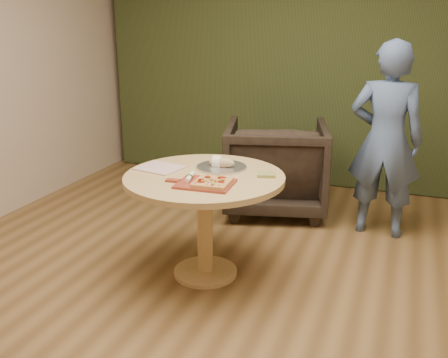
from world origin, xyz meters
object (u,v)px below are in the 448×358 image
flatbread_pizza (212,182)px  bread_roll (220,162)px  pedestal_table (205,195)px  cutlery_roll (190,177)px  person_standing (385,141)px  pizza_paddle (204,184)px  armchair (276,162)px  serving_tray (222,167)px

flatbread_pizza → bread_roll: bread_roll is taller
pedestal_table → flatbread_pizza: bearing=-55.5°
flatbread_pizza → pedestal_table: bearing=124.5°
flatbread_pizza → cutlery_roll: bearing=165.9°
person_standing → pizza_paddle: bearing=55.8°
armchair → person_standing: person_standing is taller
pizza_paddle → armchair: armchair is taller
armchair → pedestal_table: bearing=70.0°
serving_tray → person_standing: (1.05, 1.02, 0.05)m
serving_tray → bread_roll: bearing=180.0°
pedestal_table → cutlery_roll: bearing=-101.8°
flatbread_pizza → armchair: bearing=90.4°
cutlery_roll → armchair: size_ratio=0.21×
bread_roll → person_standing: (1.06, 1.02, 0.02)m
pizza_paddle → armchair: (0.05, 1.61, -0.28)m
bread_roll → armchair: bearing=85.9°
pizza_paddle → bread_roll: bearing=91.6°
pizza_paddle → bread_roll: bread_roll is taller
pedestal_table → bread_roll: 0.27m
pizza_paddle → bread_roll: size_ratio=2.35×
pizza_paddle → serving_tray: 0.39m
cutlery_roll → person_standing: (1.13, 1.38, 0.03)m
flatbread_pizza → cutlery_roll: size_ratio=1.17×
pizza_paddle → armchair: 1.64m
pizza_paddle → cutlery_roll: cutlery_roll is taller
flatbread_pizza → person_standing: person_standing is taller
flatbread_pizza → person_standing: bearing=56.0°
cutlery_roll → serving_tray: cutlery_roll is taller
flatbread_pizza → serving_tray: bearing=102.6°
flatbread_pizza → person_standing: (0.96, 1.42, 0.03)m
pedestal_table → cutlery_roll: cutlery_roll is taller
pizza_paddle → flatbread_pizza: (0.06, -0.01, 0.02)m
cutlery_roll → bread_roll: bearing=65.8°
pedestal_table → armchair: armchair is taller
pedestal_table → pizza_paddle: 0.25m
pedestal_table → bread_roll: (0.04, 0.19, 0.18)m
armchair → cutlery_roll: bearing=69.3°
cutlery_roll → pizza_paddle: bearing=-28.0°
pedestal_table → armchair: 1.43m
flatbread_pizza → cutlery_roll: 0.18m
armchair → person_standing: (0.97, -0.20, 0.34)m
flatbread_pizza → person_standing: 1.71m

